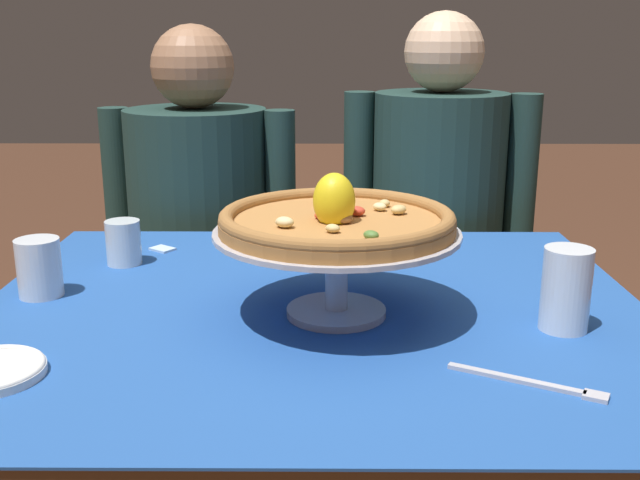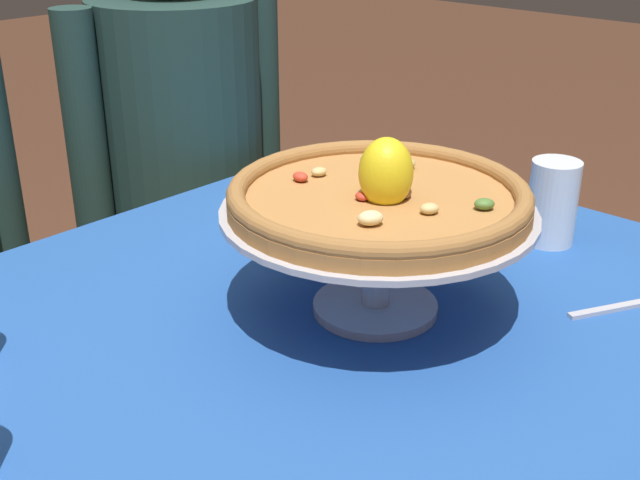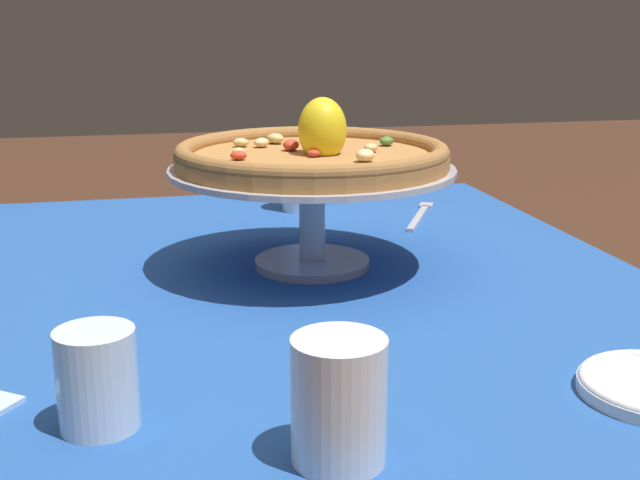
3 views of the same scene
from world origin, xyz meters
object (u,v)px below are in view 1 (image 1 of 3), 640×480
object	(u,v)px
water_glass_side_right	(566,293)
pizza	(337,219)
dinner_fork	(535,383)
water_glass_side_left	(40,271)
sugar_packet	(162,249)
water_glass_back_left	(124,245)
diner_left	(201,251)
pizza_stand	(337,251)
diner_right	(435,254)

from	to	relation	value
water_glass_side_right	pizza	bearing A→B (deg)	170.83
dinner_fork	pizza	bearing A→B (deg)	135.67
pizza	water_glass_side_left	distance (m)	0.55
water_glass_side_left	sugar_packet	world-z (taller)	water_glass_side_left
water_glass_side_left	dinner_fork	size ratio (longest dim) A/B	0.53
water_glass_back_left	dinner_fork	size ratio (longest dim) A/B	0.46
water_glass_back_left	dinner_fork	bearing A→B (deg)	-38.02
water_glass_side_left	water_glass_back_left	bearing A→B (deg)	62.47
water_glass_side_right	water_glass_side_left	bearing A→B (deg)	170.39
sugar_packet	water_glass_back_left	bearing A→B (deg)	-119.49
water_glass_side_left	dinner_fork	xyz separation A→B (m)	(0.79, -0.35, -0.04)
dinner_fork	diner_left	distance (m)	1.24
water_glass_side_right	diner_left	distance (m)	1.14
water_glass_side_right	dinner_fork	xyz separation A→B (m)	(-0.10, -0.20, -0.06)
pizza	dinner_fork	size ratio (longest dim) A/B	1.94
water_glass_side_left	diner_left	bearing A→B (deg)	76.80
water_glass_side_right	water_glass_back_left	xyz separation A→B (m)	(-0.79, 0.34, -0.02)
pizza_stand	water_glass_side_left	xyz separation A→B (m)	(-0.53, 0.09, -0.07)
dinner_fork	diner_right	distance (m)	1.04
pizza	diner_left	world-z (taller)	diner_left
pizza	diner_right	world-z (taller)	diner_right
pizza_stand	pizza	distance (m)	0.05
water_glass_back_left	pizza_stand	bearing A→B (deg)	-33.43
water_glass_side_right	water_glass_back_left	bearing A→B (deg)	156.57
water_glass_side_left	water_glass_side_right	bearing A→B (deg)	-9.61
pizza_stand	diner_left	distance (m)	0.91
pizza_stand	dinner_fork	distance (m)	0.38
dinner_fork	water_glass_side_right	bearing A→B (deg)	63.70
pizza_stand	dinner_fork	xyz separation A→B (m)	(0.26, -0.26, -0.11)
sugar_packet	dinner_fork	bearing A→B (deg)	-45.20
sugar_packet	diner_left	size ratio (longest dim) A/B	0.04
water_glass_side_right	diner_left	size ratio (longest dim) A/B	0.11
pizza_stand	pizza	bearing A→B (deg)	-95.10
water_glass_side_left	diner_right	xyz separation A→B (m)	(0.81, 0.68, -0.17)
pizza	sugar_packet	world-z (taller)	pizza
water_glass_side_right	diner_right	xyz separation A→B (m)	(-0.08, 0.83, -0.18)
pizza	water_glass_side_left	world-z (taller)	pizza
water_glass_side_right	water_glass_side_left	xyz separation A→B (m)	(-0.89, 0.15, -0.01)
sugar_packet	diner_right	world-z (taller)	diner_right
water_glass_side_right	dinner_fork	distance (m)	0.23
water_glass_side_left	sugar_packet	size ratio (longest dim) A/B	2.11
dinner_fork	sugar_packet	bearing A→B (deg)	134.80
sugar_packet	diner_left	distance (m)	0.44
water_glass_back_left	sugar_packet	xyz separation A→B (m)	(0.06, 0.10, -0.04)
water_glass_side_left	dinner_fork	world-z (taller)	water_glass_side_left
pizza	water_glass_back_left	xyz separation A→B (m)	(-0.43, 0.28, -0.13)
sugar_packet	diner_left	bearing A→B (deg)	88.54
water_glass_side_right	water_glass_side_left	world-z (taller)	water_glass_side_right
water_glass_back_left	diner_right	xyz separation A→B (m)	(0.71, 0.49, -0.16)
pizza_stand	water_glass_side_left	bearing A→B (deg)	170.17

